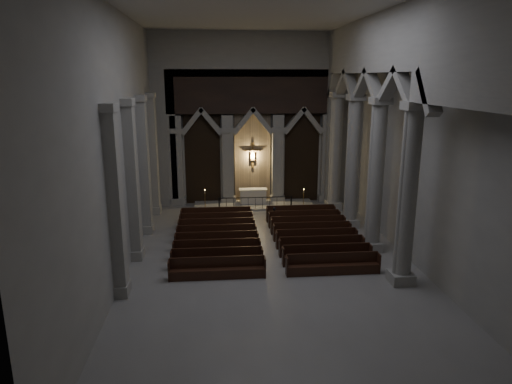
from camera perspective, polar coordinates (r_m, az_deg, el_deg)
room at (r=20.94m, az=2.23°, el=10.38°), size 24.00×24.10×12.00m
sanctuary_wall at (r=32.46m, az=-0.41°, el=10.00°), size 14.00×0.77×12.00m
right_arcade at (r=23.54m, az=15.45°, el=10.86°), size 1.00×24.00×12.00m
left_pilasters at (r=25.09m, az=-14.40°, el=2.06°), size 0.60×13.00×8.03m
sanctuary_step at (r=32.68m, az=-0.26°, el=-1.64°), size 8.50×2.60×0.15m
altar at (r=32.91m, az=-0.37°, el=-0.46°), size 2.02×0.81×1.02m
altar_rail at (r=31.39m, az=-0.07°, el=-1.19°), size 5.08×0.09×1.00m
candle_stand_left at (r=31.32m, az=-6.37°, el=-1.74°), size 0.27×0.27×1.61m
candle_stand_right at (r=32.10m, az=5.95°, el=-1.43°), size 0.24×0.24×1.43m
pews at (r=25.25m, az=1.25°, el=-5.89°), size 9.84×8.70×0.99m
worshipper at (r=28.35m, az=2.31°, el=-3.07°), size 0.48×0.38×1.17m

